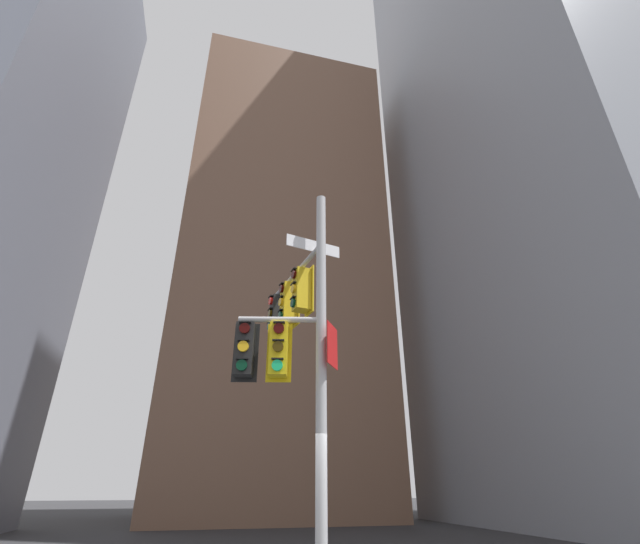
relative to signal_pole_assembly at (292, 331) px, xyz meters
name	(u,v)px	position (x,y,z in m)	size (l,w,h in m)	color
building_tower_right	(557,105)	(19.79, 8.69, 20.89)	(17.90, 17.90, 50.99)	#9399A3
building_mid_block	(276,272)	(2.25, 19.77, 11.07)	(12.70, 12.70, 31.35)	brown
signal_pole_assembly	(292,331)	(0.00, 0.00, 0.00)	(2.16, 3.50, 7.49)	#B2B2B5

